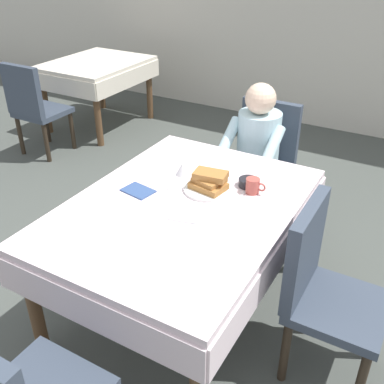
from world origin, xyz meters
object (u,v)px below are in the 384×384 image
dining_table_main (182,218)px  knife_right_of_plate (238,200)px  breakfast_stack (209,181)px  background_table_far (97,72)px  chair_right_side (321,283)px  syrup_pitcher (182,169)px  background_chair_empty (34,105)px  cup_coffee (253,186)px  diner_person (255,147)px  bowl_butter (248,183)px  spoon_near_edge (182,221)px  fork_left_of_plate (177,183)px  plate_breakfast (209,189)px  chair_diner (262,157)px

dining_table_main → knife_right_of_plate: knife_right_of_plate is taller
breakfast_stack → background_table_far: size_ratio=0.18×
chair_right_side → syrup_pitcher: 1.01m
dining_table_main → background_chair_empty: 2.64m
chair_right_side → background_chair_empty: 3.34m
chair_right_side → cup_coffee: (-0.50, 0.29, 0.25)m
diner_person → bowl_butter: diner_person is taller
cup_coffee → background_table_far: (-2.64, 1.81, -0.16)m
bowl_butter → spoon_near_edge: bearing=-105.8°
knife_right_of_plate → background_table_far: 3.24m
chair_right_side → bowl_butter: size_ratio=8.45×
breakfast_stack → fork_left_of_plate: (-0.19, -0.02, -0.06)m
chair_right_side → dining_table_main: bearing=-90.0°
cup_coffee → spoon_near_edge: cup_coffee is taller
dining_table_main → knife_right_of_plate: size_ratio=7.62×
chair_right_side → plate_breakfast: size_ratio=3.32×
background_table_far → knife_right_of_plate: bearing=-36.5°
chair_diner → background_table_far: size_ratio=0.83×
chair_right_side → plate_breakfast: chair_right_side is taller
spoon_near_edge → chair_diner: bearing=80.9°
dining_table_main → breakfast_stack: 0.26m
breakfast_stack → fork_left_of_plate: bearing=-174.4°
plate_breakfast → bowl_butter: size_ratio=2.55×
chair_diner → bowl_butter: chair_diner is taller
dining_table_main → chair_right_side: size_ratio=1.64×
diner_person → bowl_butter: bearing=109.1°
dining_table_main → diner_person: 1.01m
chair_right_side → background_chair_empty: bearing=-110.3°
cup_coffee → spoon_near_edge: 0.48m
dining_table_main → breakfast_stack: breakfast_stack is taller
breakfast_stack → knife_right_of_plate: 0.20m
knife_right_of_plate → background_chair_empty: background_chair_empty is taller
breakfast_stack → background_table_far: 3.09m
diner_person → fork_left_of_plate: size_ratio=6.22×
dining_table_main → fork_left_of_plate: fork_left_of_plate is taller
plate_breakfast → cup_coffee: (0.22, 0.09, 0.03)m
breakfast_stack → knife_right_of_plate: (0.19, -0.02, -0.06)m
breakfast_stack → background_chair_empty: (-2.42, 0.96, -0.27)m
knife_right_of_plate → bowl_butter: bearing=2.0°
dining_table_main → plate_breakfast: 0.23m
knife_right_of_plate → spoon_near_edge: 0.36m
dining_table_main → chair_right_side: (0.77, 0.00, -0.12)m
plate_breakfast → fork_left_of_plate: 0.19m
chair_diner → background_chair_empty: (-2.36, -0.01, 0.00)m
spoon_near_edge → knife_right_of_plate: bearing=50.9°
cup_coffee → breakfast_stack: bearing=-156.5°
fork_left_of_plate → spoon_near_edge: size_ratio=1.20×
cup_coffee → plate_breakfast: bearing=-157.0°
chair_diner → diner_person: 0.21m
chair_right_side → background_chair_empty: size_ratio=1.00×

